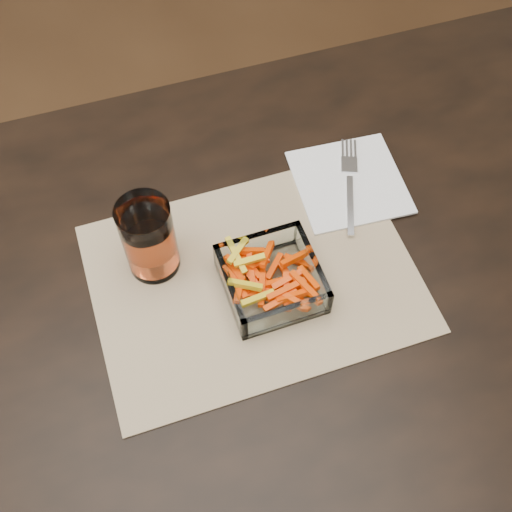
# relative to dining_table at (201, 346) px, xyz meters

# --- Properties ---
(dining_table) EXTENTS (1.60, 0.90, 0.75)m
(dining_table) POSITION_rel_dining_table_xyz_m (0.00, 0.00, 0.00)
(dining_table) COLOR black
(dining_table) RESTS_ON ground
(placemat) EXTENTS (0.45, 0.33, 0.00)m
(placemat) POSITION_rel_dining_table_xyz_m (0.10, 0.04, 0.09)
(placemat) COLOR tan
(placemat) RESTS_ON dining_table
(glass_bowl) EXTENTS (0.13, 0.13, 0.05)m
(glass_bowl) POSITION_rel_dining_table_xyz_m (0.11, 0.01, 0.11)
(glass_bowl) COLOR white
(glass_bowl) RESTS_ON placemat
(tumbler) EXTENTS (0.07, 0.07, 0.13)m
(tumbler) POSITION_rel_dining_table_xyz_m (-0.03, 0.11, 0.15)
(tumbler) COLOR white
(tumbler) RESTS_ON placemat
(napkin) EXTENTS (0.17, 0.17, 0.00)m
(napkin) POSITION_rel_dining_table_xyz_m (0.29, 0.15, 0.09)
(napkin) COLOR white
(napkin) RESTS_ON placemat
(fork) EXTENTS (0.08, 0.18, 0.00)m
(fork) POSITION_rel_dining_table_xyz_m (0.29, 0.15, 0.10)
(fork) COLOR silver
(fork) RESTS_ON napkin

